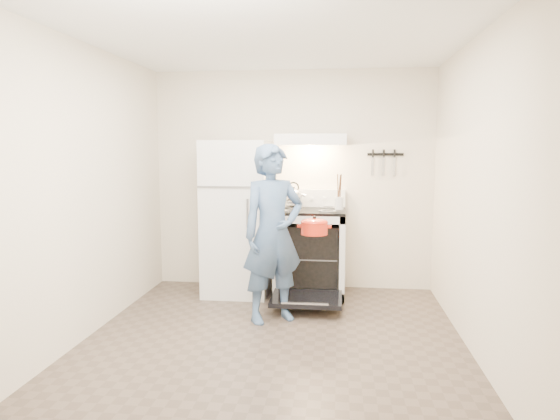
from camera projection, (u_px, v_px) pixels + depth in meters
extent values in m
plane|color=#4E4037|center=(272.00, 344.00, 4.15)|extent=(3.60, 3.60, 0.00)
cube|color=beige|center=(292.00, 180.00, 5.77)|extent=(3.20, 0.02, 2.50)
cube|color=silver|center=(237.00, 218.00, 5.54)|extent=(0.70, 0.70, 1.70)
cube|color=silver|center=(310.00, 253.00, 5.52)|extent=(0.76, 0.65, 0.92)
cube|color=black|center=(310.00, 211.00, 5.46)|extent=(0.76, 0.65, 0.03)
cube|color=silver|center=(312.00, 198.00, 5.73)|extent=(0.76, 0.07, 0.20)
cube|color=black|center=(306.00, 299.00, 4.98)|extent=(0.70, 0.54, 0.04)
cube|color=slate|center=(310.00, 255.00, 5.52)|extent=(0.60, 0.52, 0.01)
cube|color=silver|center=(311.00, 140.00, 5.44)|extent=(0.76, 0.50, 0.12)
cube|color=black|center=(385.00, 154.00, 5.60)|extent=(0.40, 0.02, 0.03)
cylinder|color=#926E54|center=(302.00, 253.00, 5.58)|extent=(0.30, 0.30, 0.02)
cylinder|color=silver|center=(339.00, 203.00, 5.24)|extent=(0.11, 0.11, 0.13)
imported|color=navy|center=(273.00, 234.00, 4.63)|extent=(0.72, 0.66, 1.66)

